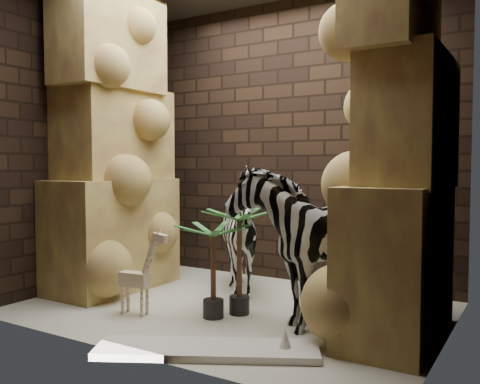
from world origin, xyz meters
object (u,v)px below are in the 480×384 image
Objects in this scene: giraffe_toy at (134,270)px; palm_front at (239,261)px; zebra_right at (312,227)px; palm_back at (213,270)px; surfboard at (207,350)px; zebra_left at (241,245)px.

giraffe_toy is 0.84× the size of palm_front.
zebra_right reaches higher than palm_back.
giraffe_toy is at bearing -141.36° from zebra_right.
zebra_right is 1.37m from surfboard.
zebra_left is 1.59m from surfboard.
palm_back is 0.86m from surfboard.
zebra_right is 1.00× the size of surfboard.
giraffe_toy is (-1.27, -0.74, -0.36)m from zebra_right.
surfboard is (-0.25, -1.15, -0.71)m from zebra_right.
giraffe_toy is 0.67m from palm_back.
zebra_left is at bearing 119.75° from palm_front.
palm_back reaches higher than surfboard.
zebra_right is 1.96× the size of giraffe_toy.
giraffe_toy is at bearing -156.55° from palm_back.
palm_front is at bearing 57.60° from palm_back.
zebra_left reaches higher than surfboard.
giraffe_toy is at bearing 130.27° from surfboard.
zebra_right reaches higher than surfboard.
palm_back is (-0.66, -0.48, -0.35)m from zebra_right.
palm_front is at bearing 79.79° from surfboard.
zebra_left is 0.62m from palm_front.
zebra_left is at bearing 60.38° from giraffe_toy.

